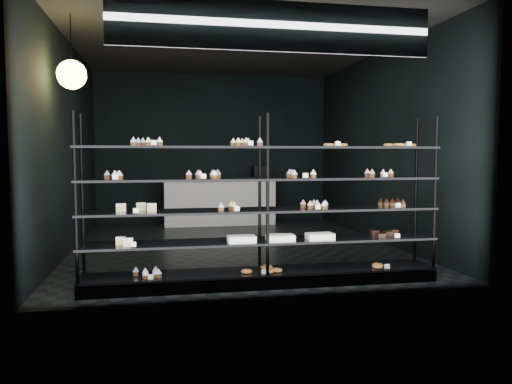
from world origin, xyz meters
TOP-DOWN VIEW (x-y plane):
  - room at (0.00, 0.00)m, footprint 5.01×6.01m
  - display_shelf at (-0.03, -2.45)m, footprint 4.00×0.50m
  - signage at (0.00, -2.93)m, footprint 3.30×0.05m
  - pendant_lamp at (-2.20, -1.37)m, footprint 0.35×0.35m
  - service_counter at (0.08, 2.50)m, footprint 2.38×0.65m

SIDE VIEW (x-z plane):
  - service_counter at x=0.08m, z-range -0.11..1.12m
  - display_shelf at x=-0.03m, z-range -0.33..1.58m
  - room at x=0.00m, z-range 0.00..3.20m
  - pendant_lamp at x=-2.20m, z-range 2.00..2.90m
  - signage at x=0.00m, z-range 2.50..3.00m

